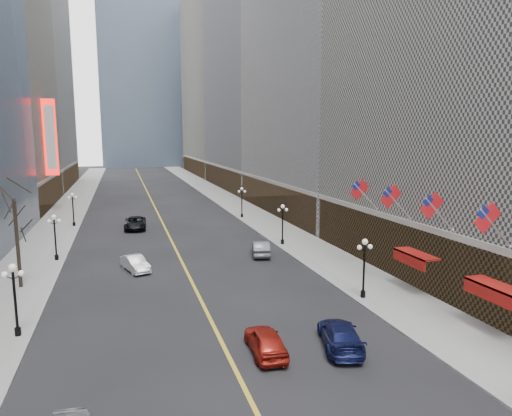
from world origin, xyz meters
TOP-DOWN VIEW (x-y plane):
  - sidewalk_east at (14.00, 70.00)m, footprint 6.00×230.00m
  - sidewalk_west at (-14.00, 70.00)m, footprint 6.00×230.00m
  - lane_line at (0.00, 80.00)m, footprint 0.25×200.00m
  - bldg_east_c at (29.88, 106.00)m, footprint 26.60×40.60m
  - bldg_east_d at (29.90, 149.00)m, footprint 26.60×46.60m
  - bldg_west_d at (-29.92, 121.00)m, footprint 26.60×38.60m
  - streetlamp_east_1 at (11.80, 30.00)m, footprint 1.26×0.44m
  - streetlamp_east_2 at (11.80, 48.00)m, footprint 1.26×0.44m
  - streetlamp_east_3 at (11.80, 66.00)m, footprint 1.26×0.44m
  - streetlamp_west_1 at (-11.80, 30.00)m, footprint 1.26×0.44m
  - streetlamp_west_2 at (-11.80, 48.00)m, footprint 1.26×0.44m
  - streetlamp_west_3 at (-11.80, 66.00)m, footprint 1.26×0.44m
  - flag_2 at (15.31, 22.00)m, footprint 2.87×0.12m
  - flag_3 at (15.31, 27.00)m, footprint 2.87×0.12m
  - flag_4 at (15.31, 32.00)m, footprint 2.87×0.12m
  - flag_5 at (15.31, 37.00)m, footprint 2.87×0.12m
  - awning_b at (16.11, 22.00)m, footprint 1.40×4.00m
  - awning_c at (16.11, 30.00)m, footprint 1.40×4.00m
  - theatre_marquee at (-15.88, 80.00)m, footprint 2.00×0.55m
  - tree_west_far at (-13.50, 40.00)m, footprint 3.60×3.60m
  - car_nb_mid at (-4.46, 42.44)m, footprint 2.73×4.49m
  - car_nb_far at (-3.84, 62.03)m, footprint 3.05×6.04m
  - car_sb_near at (6.50, 23.28)m, footprint 3.40×5.54m
  - car_sb_mid at (2.09, 23.78)m, footprint 2.02×4.53m
  - car_sb_far at (8.15, 44.47)m, footprint 2.70×5.00m

SIDE VIEW (x-z plane):
  - lane_line at x=0.00m, z-range 0.00..0.02m
  - sidewalk_east at x=14.00m, z-range 0.00..0.15m
  - sidewalk_west at x=-14.00m, z-range 0.00..0.15m
  - car_nb_mid at x=-4.46m, z-range 0.00..1.40m
  - car_sb_near at x=6.50m, z-range 0.00..1.50m
  - car_sb_mid at x=2.09m, z-range 0.00..1.51m
  - car_sb_far at x=8.15m, z-range 0.00..1.56m
  - car_nb_far at x=-3.84m, z-range 0.00..1.64m
  - streetlamp_east_1 at x=11.80m, z-range 0.64..5.16m
  - streetlamp_east_2 at x=11.80m, z-range 0.64..5.16m
  - streetlamp_east_3 at x=11.80m, z-range 0.64..5.16m
  - streetlamp_west_1 at x=-11.80m, z-range 0.64..5.16m
  - streetlamp_west_2 at x=-11.80m, z-range 0.64..5.16m
  - streetlamp_west_3 at x=-11.80m, z-range 0.64..5.16m
  - awning_b at x=16.11m, z-range 2.62..3.54m
  - awning_c at x=16.11m, z-range 2.62..3.54m
  - tree_west_far at x=-13.50m, z-range 2.28..10.20m
  - flag_2 at x=15.31m, z-range 5.85..8.72m
  - flag_3 at x=15.31m, z-range 5.85..8.72m
  - flag_4 at x=15.31m, z-range 5.85..8.72m
  - flag_5 at x=15.31m, z-range 5.85..8.72m
  - theatre_marquee at x=-15.88m, z-range 6.00..18.00m
  - bldg_east_c at x=29.88m, z-range -0.22..48.58m
  - bldg_east_d at x=29.90m, z-range -0.23..62.57m
  - bldg_west_d at x=-29.92m, z-range -0.23..72.57m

